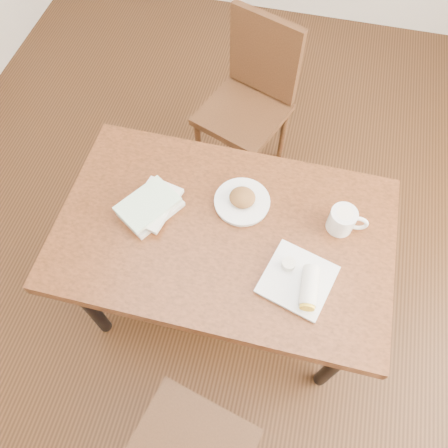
% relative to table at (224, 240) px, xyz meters
% --- Properties ---
extents(ground, '(4.00, 5.00, 0.01)m').
position_rel_table_xyz_m(ground, '(0.00, 0.00, -0.67)').
color(ground, '#472814').
rests_on(ground, ground).
extents(room_walls, '(4.02, 5.02, 2.80)m').
position_rel_table_xyz_m(room_walls, '(0.00, 0.00, 0.96)').
color(room_walls, silver).
rests_on(room_walls, ground).
extents(table, '(1.32, 0.81, 0.75)m').
position_rel_table_xyz_m(table, '(0.00, 0.00, 0.00)').
color(table, brown).
rests_on(table, ground).
extents(chair_far, '(0.54, 0.54, 0.95)m').
position_rel_table_xyz_m(chair_far, '(-0.08, 0.95, -0.12)').
color(chair_far, '#4F2C16').
rests_on(chair_far, ground).
extents(plate_scone, '(0.23, 0.23, 0.07)m').
position_rel_table_xyz_m(plate_scone, '(0.04, 0.14, 0.10)').
color(plate_scone, white).
rests_on(plate_scone, table).
extents(coffee_mug, '(0.15, 0.10, 0.10)m').
position_rel_table_xyz_m(coffee_mug, '(0.44, 0.12, 0.13)').
color(coffee_mug, white).
rests_on(coffee_mug, table).
extents(plate_burrito, '(0.30, 0.30, 0.08)m').
position_rel_table_xyz_m(plate_burrito, '(0.32, -0.15, 0.10)').
color(plate_burrito, white).
rests_on(plate_burrito, table).
extents(book_stack, '(0.26, 0.28, 0.06)m').
position_rel_table_xyz_m(book_stack, '(-0.30, 0.02, 0.11)').
color(book_stack, white).
rests_on(book_stack, table).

